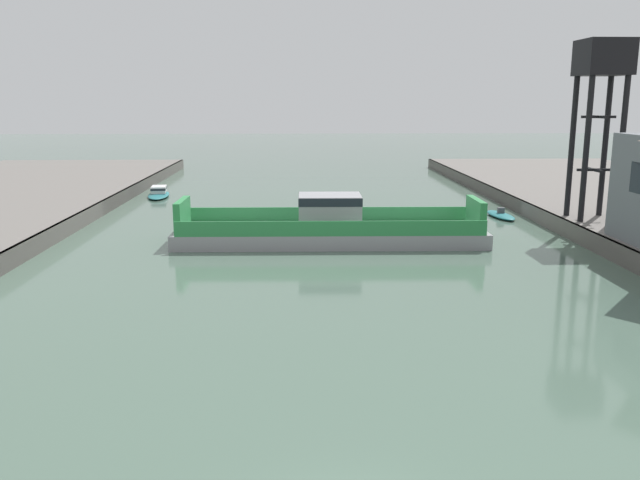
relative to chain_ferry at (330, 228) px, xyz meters
name	(u,v)px	position (x,y,z in m)	size (l,w,h in m)	color
chain_ferry	(330,228)	(0.00, 0.00, 0.00)	(23.25, 6.57, 3.65)	#939399
moored_boat_near_left	(159,193)	(-18.03, 24.70, -0.68)	(3.04, 7.16, 1.13)	#237075
moored_boat_near_right	(501,215)	(16.28, 10.21, -0.88)	(2.14, 5.27, 0.91)	#237075
crane_tower	(602,77)	(20.90, 2.09, 11.19)	(3.51, 3.51, 13.75)	black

